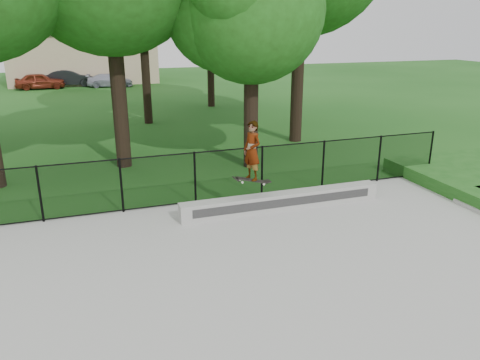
% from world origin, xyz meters
% --- Properties ---
extents(ground, '(100.00, 100.00, 0.00)m').
position_xyz_m(ground, '(0.00, 0.00, 0.00)').
color(ground, '#1B5217').
rests_on(ground, ground).
extents(concrete_slab, '(14.00, 12.00, 0.06)m').
position_xyz_m(concrete_slab, '(0.00, 0.00, 0.03)').
color(concrete_slab, '#AAABA5').
rests_on(concrete_slab, ground).
extents(grind_ledge, '(5.70, 0.40, 0.46)m').
position_xyz_m(grind_ledge, '(2.14, 4.70, 0.29)').
color(grind_ledge, '#A2A29D').
rests_on(grind_ledge, concrete_slab).
extents(car_a, '(3.70, 1.58, 1.25)m').
position_xyz_m(car_a, '(-5.52, 34.27, 0.63)').
color(car_a, maroon).
rests_on(car_a, ground).
extents(car_b, '(3.87, 1.90, 1.35)m').
position_xyz_m(car_b, '(-3.28, 35.38, 0.67)').
color(car_b, black).
rests_on(car_b, ground).
extents(car_c, '(3.50, 1.90, 1.05)m').
position_xyz_m(car_c, '(-0.23, 33.94, 0.53)').
color(car_c, '#A2A2B8').
rests_on(car_c, ground).
extents(skater_airborne, '(0.82, 0.65, 1.72)m').
position_xyz_m(skater_airborne, '(1.22, 4.67, 1.75)').
color(skater_airborne, black).
rests_on(skater_airborne, ground).
extents(chainlink_fence, '(16.06, 0.06, 1.50)m').
position_xyz_m(chainlink_fence, '(0.00, 5.90, 0.81)').
color(chainlink_fence, black).
rests_on(chainlink_fence, concrete_slab).
extents(distant_building, '(12.40, 6.40, 4.30)m').
position_xyz_m(distant_building, '(-2.00, 38.00, 2.16)').
color(distant_building, '#C4AB8A').
rests_on(distant_building, ground).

